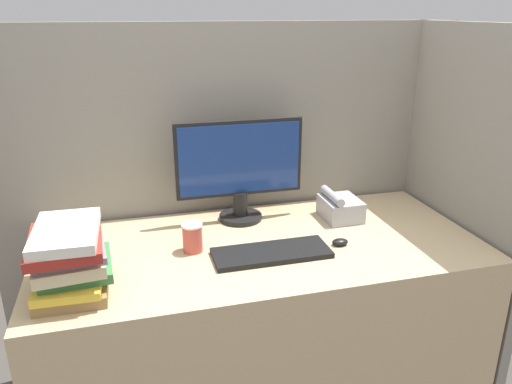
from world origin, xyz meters
TOP-DOWN VIEW (x-y plane):
  - cubicle_panel_rear at (0.00, 0.81)m, footprint 2.08×0.04m
  - cubicle_panel_right at (0.88, 0.41)m, footprint 0.04×0.83m
  - desk at (0.00, 0.38)m, footprint 1.68×0.77m
  - monitor at (-0.02, 0.64)m, footprint 0.53×0.18m
  - keyboard at (0.01, 0.28)m, footprint 0.43×0.16m
  - mouse at (0.29, 0.29)m, footprint 0.06×0.04m
  - coffee_cup at (-0.26, 0.39)m, footprint 0.08×0.08m
  - book_stack at (-0.67, 0.22)m, footprint 0.25×0.31m
  - desk_telephone at (0.39, 0.54)m, footprint 0.15×0.18m

SIDE VIEW (x-z plane):
  - desk at x=0.00m, z-range 0.00..0.78m
  - keyboard at x=0.01m, z-range 0.78..0.80m
  - cubicle_panel_rear at x=0.00m, z-range 0.00..1.58m
  - cubicle_panel_right at x=0.88m, z-range 0.00..1.58m
  - mouse at x=0.29m, z-range 0.78..0.80m
  - desk_telephone at x=0.39m, z-range 0.76..0.89m
  - coffee_cup at x=-0.26m, z-range 0.78..0.88m
  - book_stack at x=-0.67m, z-range 0.77..1.00m
  - monitor at x=-0.02m, z-range 0.78..1.21m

